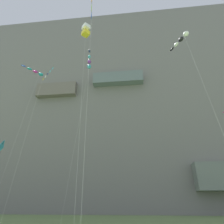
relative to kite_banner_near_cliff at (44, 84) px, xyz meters
The scene contains 7 objects.
cliff_face 46.52m from the kite_banner_near_cliff, 76.06° to the left, with size 180.00×24.41×78.44m.
kite_banner_near_cliff is the anchor object (origin of this frame).
kite_windsock_far_right 13.62m from the kite_banner_near_cliff, 132.28° to the left, with size 3.85×6.81×30.45m.
kite_windsock_low_right 9.37m from the kite_banner_near_cliff, 19.13° to the left, with size 2.98×4.66×27.68m.
kite_diamond_high_center 13.77m from the kite_banner_near_cliff, 150.21° to the left, with size 2.46×6.13×13.20m.
kite_windsock_upper_left 22.14m from the kite_banner_near_cliff, 17.86° to the right, with size 2.59×5.19×22.07m.
kite_box_high_left 11.26m from the kite_banner_near_cliff, 24.84° to the right, with size 2.85×6.21×29.86m.
Camera 1 is at (3.92, -0.03, 3.09)m, focal length 30.16 mm.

